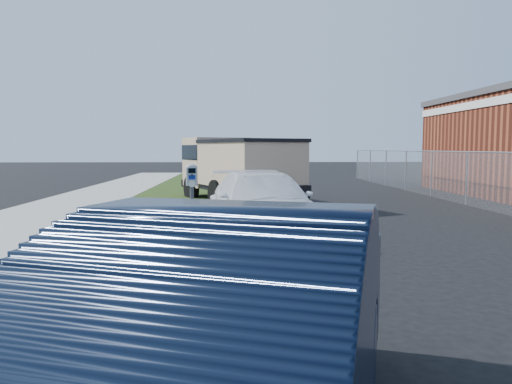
{
  "coord_description": "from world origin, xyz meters",
  "views": [
    {
      "loc": [
        -1.86,
        -9.46,
        1.92
      ],
      "look_at": [
        -1.4,
        1.0,
        1.0
      ],
      "focal_mm": 35.0,
      "sensor_mm": 36.0,
      "label": 1
    }
  ],
  "objects_px": {
    "parking_meter": "(192,187)",
    "dump_truck": "(236,166)",
    "white_wagon": "(262,205)",
    "navy_sedan": "(206,363)"
  },
  "relations": [
    {
      "from": "white_wagon",
      "to": "navy_sedan",
      "type": "height_order",
      "value": "navy_sedan"
    },
    {
      "from": "parking_meter",
      "to": "dump_truck",
      "type": "distance_m",
      "value": 8.24
    },
    {
      "from": "dump_truck",
      "to": "white_wagon",
      "type": "bearing_deg",
      "value": -109.83
    },
    {
      "from": "parking_meter",
      "to": "white_wagon",
      "type": "distance_m",
      "value": 2.21
    },
    {
      "from": "parking_meter",
      "to": "dump_truck",
      "type": "bearing_deg",
      "value": 74.51
    },
    {
      "from": "parking_meter",
      "to": "dump_truck",
      "type": "relative_size",
      "value": 0.24
    },
    {
      "from": "parking_meter",
      "to": "white_wagon",
      "type": "bearing_deg",
      "value": 40.43
    },
    {
      "from": "parking_meter",
      "to": "white_wagon",
      "type": "xyz_separation_m",
      "value": [
        1.38,
        1.64,
        -0.52
      ]
    },
    {
      "from": "parking_meter",
      "to": "navy_sedan",
      "type": "height_order",
      "value": "parking_meter"
    },
    {
      "from": "parking_meter",
      "to": "navy_sedan",
      "type": "distance_m",
      "value": 6.52
    }
  ]
}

